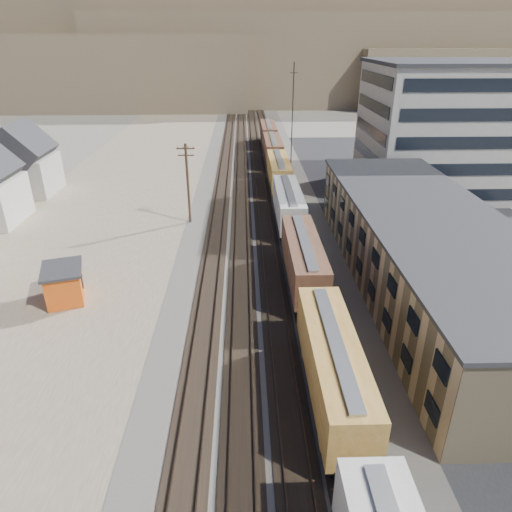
{
  "coord_description": "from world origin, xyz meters",
  "views": [
    {
      "loc": [
        -1.71,
        -12.38,
        21.46
      ],
      "look_at": [
        -0.61,
        25.73,
        3.0
      ],
      "focal_mm": 32.0,
      "sensor_mm": 36.0,
      "label": 1
    }
  ],
  "objects_px": {
    "freight_train": "(295,227)",
    "utility_pole_north": "(188,182)",
    "maintenance_shed": "(64,283)",
    "parked_car_blue": "(464,207)"
  },
  "relations": [
    {
      "from": "freight_train",
      "to": "utility_pole_north",
      "type": "height_order",
      "value": "utility_pole_north"
    },
    {
      "from": "utility_pole_north",
      "to": "freight_train",
      "type": "bearing_deg",
      "value": -35.84
    },
    {
      "from": "maintenance_shed",
      "to": "utility_pole_north",
      "type": "bearing_deg",
      "value": 63.53
    },
    {
      "from": "freight_train",
      "to": "parked_car_blue",
      "type": "relative_size",
      "value": 21.67
    },
    {
      "from": "parked_car_blue",
      "to": "utility_pole_north",
      "type": "bearing_deg",
      "value": 154.84
    },
    {
      "from": "freight_train",
      "to": "maintenance_shed",
      "type": "bearing_deg",
      "value": -155.82
    },
    {
      "from": "utility_pole_north",
      "to": "maintenance_shed",
      "type": "xyz_separation_m",
      "value": [
        -9.24,
        -18.55,
        -3.67
      ]
    },
    {
      "from": "maintenance_shed",
      "to": "parked_car_blue",
      "type": "relative_size",
      "value": 0.93
    },
    {
      "from": "utility_pole_north",
      "to": "maintenance_shed",
      "type": "height_order",
      "value": "utility_pole_north"
    },
    {
      "from": "freight_train",
      "to": "maintenance_shed",
      "type": "relative_size",
      "value": 23.28
    }
  ]
}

